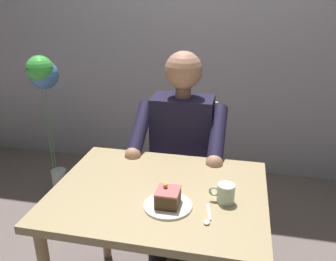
{
  "coord_description": "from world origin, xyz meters",
  "views": [
    {
      "loc": [
        -0.33,
        1.32,
        1.55
      ],
      "look_at": [
        -0.02,
        -0.1,
        0.97
      ],
      "focal_mm": 37.32,
      "sensor_mm": 36.0,
      "label": 1
    }
  ],
  "objects": [
    {
      "name": "dessert_spoon",
      "position": [
        -0.24,
        0.17,
        0.73
      ],
      "size": [
        0.03,
        0.14,
        0.01
      ],
      "color": "silver",
      "rests_on": "dining_table"
    },
    {
      "name": "chair",
      "position": [
        0.0,
        -0.7,
        0.5
      ],
      "size": [
        0.42,
        0.42,
        0.9
      ],
      "color": "tan",
      "rests_on": "ground"
    },
    {
      "name": "coffee_cup",
      "position": [
        -0.3,
        0.04,
        0.77
      ],
      "size": [
        0.11,
        0.07,
        0.08
      ],
      "color": "silver",
      "rests_on": "dining_table"
    },
    {
      "name": "seated_person",
      "position": [
        -0.0,
        -0.53,
        0.65
      ],
      "size": [
        0.53,
        0.58,
        1.25
      ],
      "color": "#1D1934",
      "rests_on": "ground"
    },
    {
      "name": "balloon_display",
      "position": [
        1.11,
        -0.96,
        0.87
      ],
      "size": [
        0.23,
        0.24,
        1.13
      ],
      "color": "#B2C1C6",
      "rests_on": "ground"
    },
    {
      "name": "dining_table",
      "position": [
        0.0,
        0.0,
        0.63
      ],
      "size": [
        0.95,
        0.75,
        0.72
      ],
      "color": "tan",
      "rests_on": "ground"
    },
    {
      "name": "cake_slice",
      "position": [
        -0.07,
        0.12,
        0.77
      ],
      "size": [
        0.09,
        0.1,
        0.09
      ],
      "color": "#52371F",
      "rests_on": "dessert_plate"
    },
    {
      "name": "dessert_plate",
      "position": [
        -0.07,
        0.12,
        0.73
      ],
      "size": [
        0.2,
        0.2,
        0.01
      ],
      "primitive_type": "cylinder",
      "color": "white",
      "rests_on": "dining_table"
    }
  ]
}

